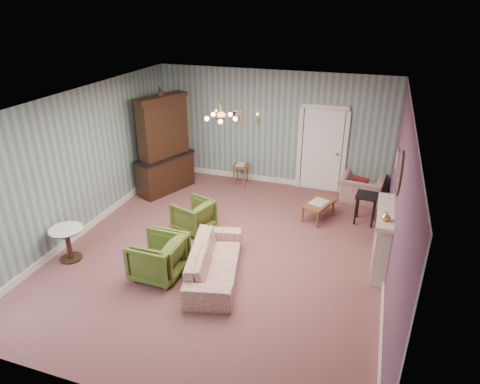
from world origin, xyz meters
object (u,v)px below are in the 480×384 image
(dresser, at_px, (164,142))
(coffee_table, at_px, (318,211))
(olive_chair_b, at_px, (161,253))
(wingback_chair, at_px, (362,185))
(side_table_black, at_px, (365,209))
(olive_chair_a, at_px, (156,256))
(fireplace, at_px, (382,239))
(pedestal_table, at_px, (69,244))
(sofa_chintz, at_px, (215,256))
(olive_chair_c, at_px, (193,214))

(dresser, distance_m, coffee_table, 4.03)
(dresser, xyz_separation_m, coffee_table, (3.87, -0.32, -1.07))
(dresser, bearing_deg, olive_chair_b, -42.11)
(olive_chair_b, distance_m, coffee_table, 3.68)
(wingback_chair, distance_m, side_table_black, 1.10)
(olive_chair_a, bearing_deg, fireplace, 114.16)
(dresser, xyz_separation_m, fireplace, (5.20, -1.76, -0.70))
(dresser, height_order, pedestal_table, dresser)
(wingback_chair, xyz_separation_m, fireplace, (0.50, -2.69, 0.16))
(fireplace, xyz_separation_m, coffee_table, (-1.33, 1.44, -0.37))
(olive_chair_a, relative_size, wingback_chair, 0.84)
(pedestal_table, bearing_deg, dresser, 85.33)
(wingback_chair, relative_size, pedestal_table, 1.47)
(sofa_chintz, height_order, fireplace, fireplace)
(dresser, xyz_separation_m, side_table_black, (4.85, -0.15, -0.94))
(dresser, bearing_deg, fireplace, 3.07)
(olive_chair_b, relative_size, olive_chair_c, 1.09)
(dresser, bearing_deg, olive_chair_a, -43.42)
(olive_chair_a, height_order, sofa_chintz, olive_chair_a)
(olive_chair_c, height_order, coffee_table, olive_chair_c)
(olive_chair_a, bearing_deg, olive_chair_b, 164.63)
(fireplace, relative_size, pedestal_table, 2.13)
(sofa_chintz, bearing_deg, wingback_chair, -43.17)
(olive_chair_a, xyz_separation_m, coffee_table, (2.34, 2.97, -0.20))
(fireplace, bearing_deg, olive_chair_b, -158.68)
(olive_chair_b, height_order, side_table_black, olive_chair_b)
(dresser, relative_size, coffee_table, 3.13)
(olive_chair_b, bearing_deg, fireplace, 111.66)
(olive_chair_b, distance_m, wingback_chair, 5.17)
(olive_chair_a, relative_size, olive_chair_b, 1.03)
(olive_chair_a, distance_m, coffee_table, 3.79)
(olive_chair_b, relative_size, wingback_chair, 0.82)
(coffee_table, distance_m, pedestal_table, 5.13)
(olive_chair_c, bearing_deg, coffee_table, 135.56)
(olive_chair_c, distance_m, fireplace, 3.75)
(pedestal_table, bearing_deg, fireplace, 16.22)
(coffee_table, bearing_deg, dresser, 175.29)
(olive_chair_a, xyz_separation_m, dresser, (-1.53, 3.29, 0.87))
(olive_chair_b, bearing_deg, side_table_black, 132.96)
(olive_chair_c, xyz_separation_m, wingback_chair, (3.24, 2.53, 0.06))
(olive_chair_b, xyz_separation_m, side_table_black, (3.29, 3.02, -0.06))
(olive_chair_b, bearing_deg, sofa_chintz, 103.62)
(olive_chair_b, relative_size, side_table_black, 1.18)
(fireplace, bearing_deg, side_table_black, 102.36)
(olive_chair_c, xyz_separation_m, dresser, (-1.46, 1.59, 0.91))
(olive_chair_c, bearing_deg, sofa_chintz, 54.42)
(coffee_table, xyz_separation_m, pedestal_table, (-4.14, -3.03, 0.12))
(olive_chair_b, distance_m, pedestal_table, 1.84)
(side_table_black, distance_m, pedestal_table, 6.04)
(coffee_table, relative_size, pedestal_table, 1.24)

